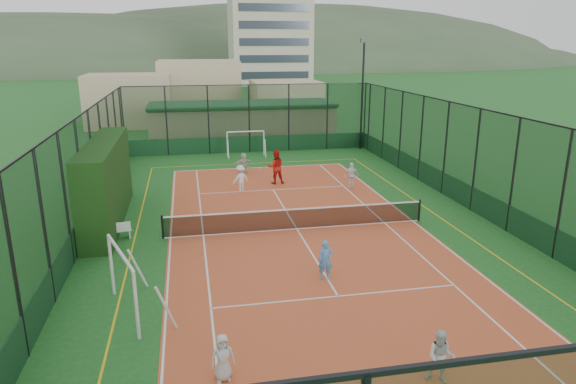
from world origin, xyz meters
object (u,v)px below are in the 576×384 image
object	(u,v)px
white_bench	(114,231)
coach	(276,167)
child_near_left	(223,357)
futsal_goal_near	(123,284)
child_far_right	(351,175)
child_near_mid	(326,260)
child_near_right	(441,357)
futsal_goal_far	(246,144)
floodlight_ne	(362,95)
child_far_left	(240,178)
child_far_back	(244,163)
clubhouse	(242,122)
apartment_tower	(269,4)

from	to	relation	value
white_bench	coach	xyz separation A→B (m)	(8.19, 7.47, 0.61)
white_bench	child_near_left	xyz separation A→B (m)	(3.81, -10.25, 0.22)
white_bench	futsal_goal_near	bearing A→B (deg)	-90.83
child_far_right	coach	bearing A→B (deg)	-32.70
child_near_mid	child_near_right	distance (m)	6.17
futsal_goal_near	futsal_goal_far	bearing A→B (deg)	-35.16
floodlight_ne	child_near_mid	size ratio (longest dim) A/B	5.89
child_far_right	coach	distance (m)	4.42
futsal_goal_near	child_far_right	distance (m)	16.50
child_far_left	child_far_back	xyz separation A→B (m)	(0.65, 4.23, -0.11)
child_far_back	coach	world-z (taller)	coach
white_bench	coach	size ratio (longest dim) A/B	0.71
child_near_right	child_far_right	world-z (taller)	child_far_right
clubhouse	child_far_back	distance (m)	11.46
child_near_right	child_far_left	distance (m)	17.75
floodlight_ne	child_far_left	size ratio (longest dim) A/B	5.47
white_bench	child_near_right	size ratio (longest dim) A/B	1.03
child_far_left	coach	bearing A→B (deg)	-175.79
futsal_goal_far	child_far_back	size ratio (longest dim) A/B	2.15
floodlight_ne	child_far_back	distance (m)	11.96
white_bench	child_near_right	distance (m)	14.48
child_far_left	futsal_goal_far	bearing A→B (deg)	-125.49
child_near_mid	coach	xyz separation A→B (m)	(0.46, 12.79, 0.30)
child_far_back	clubhouse	bearing A→B (deg)	-120.58
apartment_tower	coach	size ratio (longest dim) A/B	15.02
child_near_right	apartment_tower	bearing A→B (deg)	113.21
child_near_mid	coach	size ratio (longest dim) A/B	0.70
futsal_goal_near	futsal_goal_far	world-z (taller)	futsal_goal_near
floodlight_ne	futsal_goal_near	xyz separation A→B (m)	(-15.29, -22.85, -3.09)
child_near_mid	floodlight_ne	bearing A→B (deg)	79.27
child_near_mid	child_far_back	size ratio (longest dim) A/B	1.09
white_bench	child_near_right	bearing A→B (deg)	-62.25
clubhouse	coach	distance (m)	14.27
child_far_right	child_far_back	bearing A→B (deg)	-48.65
futsal_goal_far	child_near_left	bearing A→B (deg)	-97.29
white_bench	coach	bearing A→B (deg)	31.84
apartment_tower	futsal_goal_near	world-z (taller)	apartment_tower
futsal_goal_far	child_near_right	distance (m)	26.90
floodlight_ne	child_far_left	bearing A→B (deg)	-135.61
white_bench	child_near_mid	size ratio (longest dim) A/B	1.01
clubhouse	child_near_right	world-z (taller)	clubhouse
futsal_goal_far	child_near_mid	xyz separation A→B (m)	(0.37, -20.80, -0.18)
futsal_goal_near	child_near_left	world-z (taller)	futsal_goal_near
clubhouse	child_far_right	distance (m)	16.66
futsal_goal_far	child_far_left	bearing A→B (deg)	-97.81
floodlight_ne	child_far_left	xyz separation A→B (m)	(-10.42, -10.20, -3.36)
futsal_goal_near	child_near_right	xyz separation A→B (m)	(7.85, -4.84, -0.33)
clubhouse	futsal_goal_near	distance (m)	29.03
futsal_goal_near	coach	distance (m)	15.68
futsal_goal_far	child_near_left	distance (m)	25.98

